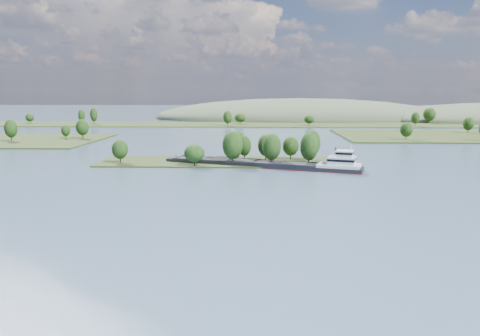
{
  "coord_description": "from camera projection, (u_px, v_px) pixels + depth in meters",
  "views": [
    {
      "loc": [
        16.5,
        -12.89,
        29.6
      ],
      "look_at": [
        10.46,
        130.0,
        6.0
      ],
      "focal_mm": 35.0,
      "sensor_mm": 36.0,
      "label": 1
    }
  ],
  "objects": [
    {
      "name": "ground",
      "position": [
        203.0,
        194.0,
        136.51
      ],
      "size": [
        1800.0,
        1800.0,
        0.0
      ],
      "primitive_type": "plane",
      "color": "#384A61",
      "rests_on": "ground"
    },
    {
      "name": "tree_island",
      "position": [
        238.0,
        153.0,
        193.02
      ],
      "size": [
        100.0,
        31.1,
        14.66
      ],
      "color": "#253216",
      "rests_on": "ground"
    },
    {
      "name": "back_shoreline",
      "position": [
        251.0,
        124.0,
        411.97
      ],
      "size": [
        900.0,
        60.0,
        15.69
      ],
      "color": "#253216",
      "rests_on": "ground"
    },
    {
      "name": "hill_west",
      "position": [
        300.0,
        119.0,
        508.6
      ],
      "size": [
        320.0,
        160.0,
        44.0
      ],
      "primitive_type": "ellipsoid",
      "color": "#3D4A33",
      "rests_on": "ground"
    },
    {
      "name": "cargo_barge",
      "position": [
        274.0,
        164.0,
        183.18
      ],
      "size": [
        78.58,
        33.36,
        10.76
      ],
      "color": "black",
      "rests_on": "ground"
    }
  ]
}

